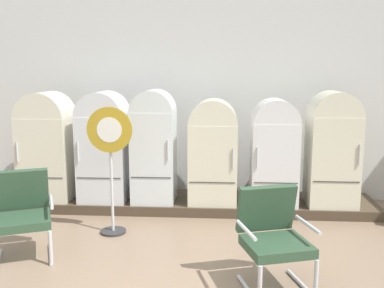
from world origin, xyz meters
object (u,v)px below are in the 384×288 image
object	(u,v)px
armchair_left	(22,211)
sign_stand	(111,166)
armchair_right	(273,233)
refrigerator_0	(47,143)
refrigerator_1	(104,143)
refrigerator_3	(213,149)
refrigerator_4	(274,149)
refrigerator_2	(154,143)
refrigerator_5	(333,145)

from	to	relation	value
armchair_left	sign_stand	world-z (taller)	sign_stand
sign_stand	armchair_right	bearing A→B (deg)	-33.20
refrigerator_0	sign_stand	world-z (taller)	refrigerator_0
refrigerator_1	armchair_right	xyz separation A→B (m)	(2.20, -2.21, -0.46)
refrigerator_3	sign_stand	distance (m)	1.57
refrigerator_3	refrigerator_4	distance (m)	0.86
refrigerator_0	armchair_right	world-z (taller)	refrigerator_0
refrigerator_4	armchair_left	distance (m)	3.39
armchair_left	sign_stand	bearing A→B (deg)	41.81
refrigerator_2	refrigerator_4	bearing A→B (deg)	0.33
refrigerator_4	armchair_right	distance (m)	2.24
refrigerator_5	refrigerator_2	bearing A→B (deg)	-179.78
refrigerator_0	refrigerator_3	distance (m)	2.42
refrigerator_4	refrigerator_0	bearing A→B (deg)	179.83
refrigerator_1	armchair_left	bearing A→B (deg)	-104.89
armchair_left	armchair_right	size ratio (longest dim) A/B	1.00
refrigerator_4	armchair_left	xyz separation A→B (m)	(-2.90, -1.70, -0.41)
refrigerator_1	sign_stand	xyz separation A→B (m)	(0.35, -1.00, -0.11)
refrigerator_0	refrigerator_4	world-z (taller)	refrigerator_0
refrigerator_2	refrigerator_3	bearing A→B (deg)	0.91
refrigerator_2	sign_stand	xyz separation A→B (m)	(-0.38, -0.97, -0.13)
refrigerator_0	armchair_left	distance (m)	1.81
refrigerator_1	armchair_right	size ratio (longest dim) A/B	1.68
refrigerator_3	refrigerator_4	bearing A→B (deg)	-0.23
refrigerator_2	refrigerator_3	distance (m)	0.85
refrigerator_2	sign_stand	bearing A→B (deg)	-111.51
sign_stand	armchair_left	bearing A→B (deg)	-138.19
refrigerator_4	armchair_right	bearing A→B (deg)	-96.33
refrigerator_3	refrigerator_5	bearing A→B (deg)	-0.13
refrigerator_0	refrigerator_1	size ratio (longest dim) A/B	0.99
refrigerator_2	refrigerator_4	distance (m)	1.71
armchair_left	refrigerator_1	bearing A→B (deg)	75.11
refrigerator_2	refrigerator_5	world-z (taller)	refrigerator_2
refrigerator_0	armchair_left	size ratio (longest dim) A/B	1.67
refrigerator_3	armchair_right	distance (m)	2.31
refrigerator_0	armchair_left	bearing A→B (deg)	-77.33
refrigerator_4	sign_stand	xyz separation A→B (m)	(-2.09, -0.98, -0.06)
refrigerator_2	sign_stand	size ratio (longest dim) A/B	1.01
refrigerator_4	sign_stand	bearing A→B (deg)	-154.91
sign_stand	refrigerator_2	bearing A→B (deg)	68.49
refrigerator_4	sign_stand	size ratio (longest dim) A/B	0.93
refrigerator_4	refrigerator_5	xyz separation A→B (m)	(0.80, -0.00, 0.06)
refrigerator_0	armchair_right	xyz separation A→B (m)	(3.04, -2.20, -0.45)
armchair_right	sign_stand	xyz separation A→B (m)	(-1.85, 1.21, 0.35)
armchair_left	sign_stand	distance (m)	1.14
refrigerator_0	refrigerator_2	distance (m)	1.58
refrigerator_1	refrigerator_2	world-z (taller)	refrigerator_2
refrigerator_5	sign_stand	world-z (taller)	refrigerator_5
refrigerator_0	refrigerator_4	size ratio (longest dim) A/B	1.06
refrigerator_2	armchair_right	bearing A→B (deg)	-56.06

